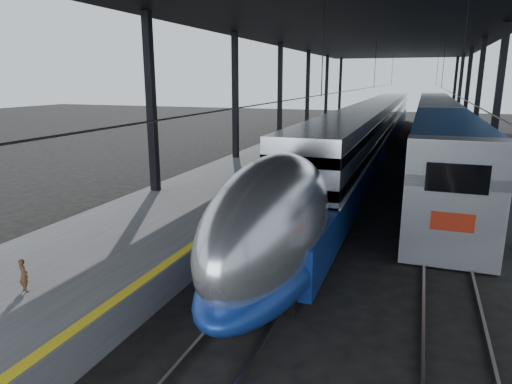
% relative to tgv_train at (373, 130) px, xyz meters
% --- Properties ---
extents(ground, '(160.00, 160.00, 0.00)m').
position_rel_tgv_train_xyz_m(ground, '(-2.00, -26.25, -1.95)').
color(ground, black).
rests_on(ground, ground).
extents(platform, '(6.00, 80.00, 1.00)m').
position_rel_tgv_train_xyz_m(platform, '(-5.50, -6.25, -1.45)').
color(platform, '#4C4C4F').
rests_on(platform, ground).
extents(yellow_strip, '(0.30, 80.00, 0.01)m').
position_rel_tgv_train_xyz_m(yellow_strip, '(-2.70, -6.25, -0.95)').
color(yellow_strip, yellow).
rests_on(yellow_strip, platform).
extents(rails, '(6.52, 80.00, 0.16)m').
position_rel_tgv_train_xyz_m(rails, '(2.50, -6.25, -1.87)').
color(rails, slate).
rests_on(rails, ground).
extents(canopy, '(18.00, 75.00, 9.47)m').
position_rel_tgv_train_xyz_m(canopy, '(-0.10, -6.25, 7.16)').
color(canopy, black).
rests_on(canopy, ground).
extents(tgv_train, '(2.92, 65.20, 4.18)m').
position_rel_tgv_train_xyz_m(tgv_train, '(0.00, 0.00, 0.00)').
color(tgv_train, silver).
rests_on(tgv_train, ground).
extents(second_train, '(3.11, 56.05, 4.29)m').
position_rel_tgv_train_xyz_m(second_train, '(5.00, 3.07, 0.22)').
color(second_train, navy).
rests_on(second_train, ground).
extents(child, '(0.36, 0.30, 0.86)m').
position_rel_tgv_train_xyz_m(child, '(-5.09, -31.58, -0.53)').
color(child, '#472E17').
rests_on(child, platform).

